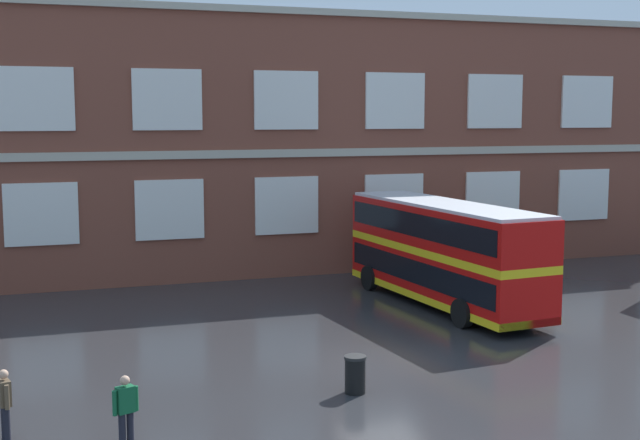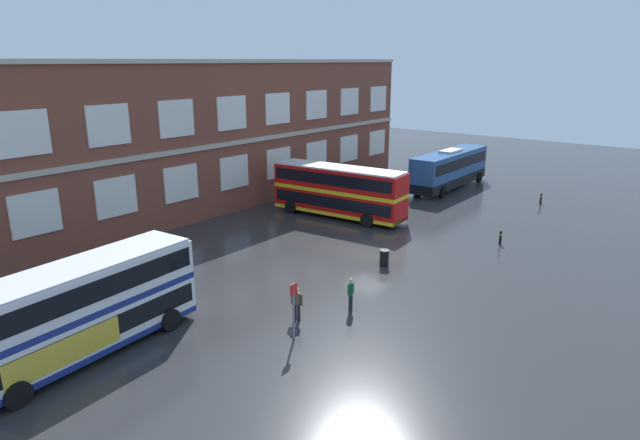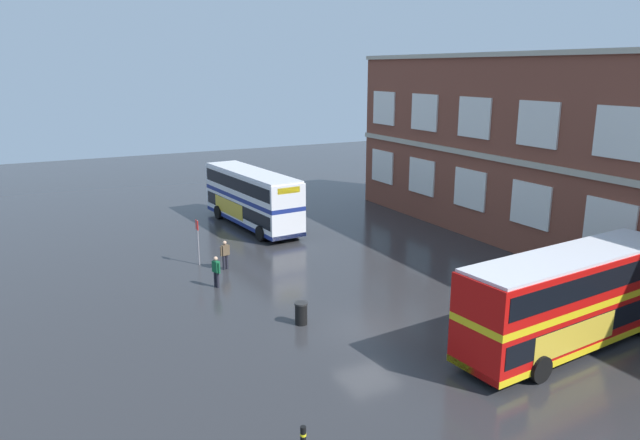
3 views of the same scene
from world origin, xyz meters
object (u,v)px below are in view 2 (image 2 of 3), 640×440
second_passenger (351,292)px  safety_bollard_east (500,237)px  double_decker_middle (339,191)px  bus_stand_flag (294,306)px  safety_bollard_west (541,199)px  double_decker_near (74,311)px  waiting_passenger (297,302)px  station_litter_bin (384,258)px  touring_coach (450,169)px

second_passenger → safety_bollard_east: second_passenger is taller
double_decker_middle → bus_stand_flag: (-17.45, -10.48, -0.51)m
safety_bollard_west → safety_bollard_east: bearing=-174.3°
double_decker_near → bus_stand_flag: size_ratio=4.14×
waiting_passenger → station_litter_bin: bearing=3.8°
waiting_passenger → station_litter_bin: waiting_passenger is taller
second_passenger → safety_bollard_west: size_ratio=1.79×
waiting_passenger → double_decker_near: bearing=149.6°
waiting_passenger → safety_bollard_west: bearing=-4.1°
waiting_passenger → second_passenger: bearing=-27.8°
touring_coach → safety_bollard_west: touring_coach is taller
double_decker_near → safety_bollard_west: (38.55, -7.06, -1.66)m
double_decker_near → bus_stand_flag: bearing=-41.2°
double_decker_middle → safety_bollard_west: bearing=-39.0°
double_decker_near → bus_stand_flag: 9.17m
touring_coach → bus_stand_flag: (-32.44, -8.12, -0.27)m
second_passenger → double_decker_near: bearing=150.2°
double_decker_middle → bus_stand_flag: double_decker_middle is taller
double_decker_middle → touring_coach: size_ratio=0.93×
touring_coach → station_litter_bin: (-22.10, -6.41, -1.39)m
second_passenger → safety_bollard_west: 27.60m
second_passenger → safety_bollard_east: size_ratio=1.79×
safety_bollard_west → double_decker_near: bearing=169.6°
double_decker_middle → second_passenger: 17.18m
second_passenger → safety_bollard_east: (14.77, -2.08, -0.44)m
second_passenger → station_litter_bin: (6.27, 1.94, -0.41)m
second_passenger → bus_stand_flag: 4.14m
double_decker_near → second_passenger: size_ratio=6.58×
bus_stand_flag → safety_bollard_east: (18.85, -2.31, -1.14)m
second_passenger → safety_bollard_west: bearing=-1.6°
bus_stand_flag → safety_bollard_west: bus_stand_flag is taller
safety_bollard_east → waiting_passenger: bearing=168.8°
safety_bollard_west → double_decker_middle: bearing=141.0°
double_decker_middle → station_litter_bin: (-7.11, -8.77, -1.63)m
waiting_passenger → second_passenger: (2.58, -1.36, 0.00)m
bus_stand_flag → double_decker_near: bearing=138.8°
waiting_passenger → safety_bollard_east: 17.69m
touring_coach → second_passenger: (-28.37, -8.35, -0.98)m
waiting_passenger → touring_coach: bearing=12.7°
safety_bollard_east → bus_stand_flag: bearing=173.0°
double_decker_middle → touring_coach: bearing=-9.0°
double_decker_near → second_passenger: double_decker_near is taller
bus_stand_flag → station_litter_bin: bus_stand_flag is taller
double_decker_near → double_decker_middle: bearing=10.3°
touring_coach → bus_stand_flag: size_ratio=4.46×
double_decker_near → safety_bollard_west: 39.22m
touring_coach → second_passenger: bearing=-163.6°
safety_bollard_west → bus_stand_flag: bearing=178.1°
station_litter_bin → safety_bollard_west: station_litter_bin is taller
bus_stand_flag → double_decker_middle: bearing=31.0°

